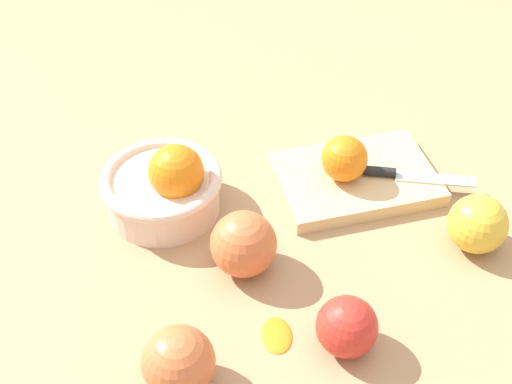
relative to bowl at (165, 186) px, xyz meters
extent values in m
plane|color=tan|center=(0.15, -0.13, -0.04)|extent=(2.40, 2.40, 0.00)
cylinder|color=beige|center=(0.00, 0.00, -0.01)|extent=(0.15, 0.15, 0.05)
torus|color=beige|center=(0.00, 0.00, 0.01)|extent=(0.16, 0.16, 0.02)
sphere|color=orange|center=(0.02, -0.01, 0.03)|extent=(0.07, 0.07, 0.07)
cube|color=#DBB77F|center=(0.26, -0.05, -0.03)|extent=(0.24, 0.18, 0.02)
sphere|color=orange|center=(0.24, -0.05, 0.01)|extent=(0.06, 0.06, 0.06)
cube|color=silver|center=(0.36, -0.10, -0.02)|extent=(0.11, 0.07, 0.00)
cylinder|color=black|center=(0.29, -0.07, -0.01)|extent=(0.05, 0.03, 0.01)
sphere|color=#CC6638|center=(-0.06, -0.27, 0.00)|extent=(0.08, 0.08, 0.08)
sphere|color=#CC6638|center=(0.06, -0.14, 0.00)|extent=(0.08, 0.08, 0.08)
sphere|color=red|center=(0.13, -0.29, -0.01)|extent=(0.07, 0.07, 0.07)
sphere|color=gold|center=(0.35, -0.21, 0.00)|extent=(0.08, 0.08, 0.08)
ellipsoid|color=orange|center=(0.06, -0.25, -0.04)|extent=(0.05, 0.06, 0.01)
camera|label=1|loc=(-0.14, -0.68, 0.63)|focal=48.58mm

